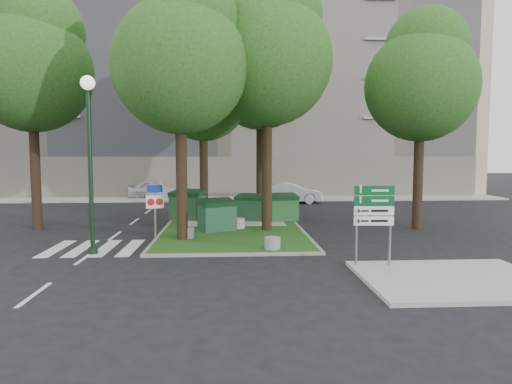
{
  "coord_description": "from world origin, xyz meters",
  "views": [
    {
      "loc": [
        0.37,
        -15.39,
        3.54
      ],
      "look_at": [
        1.39,
        2.14,
        2.0
      ],
      "focal_mm": 32.0,
      "sensor_mm": 36.0,
      "label": 1
    }
  ],
  "objects": [
    {
      "name": "dumpster_c",
      "position": [
        1.41,
        7.44,
        0.75
      ],
      "size": [
        1.68,
        1.43,
        1.32
      ],
      "rotation": [
        0.0,
        0.0,
        -0.36
      ],
      "color": "#0F341C",
      "rests_on": "median_island"
    },
    {
      "name": "bollard_left",
      "position": [
        -1.37,
        2.72,
        0.34
      ],
      "size": [
        0.61,
        0.61,
        0.44
      ],
      "primitive_type": "cylinder",
      "color": "gray",
      "rests_on": "median_island"
    },
    {
      "name": "tree_median_far",
      "position": [
        2.29,
        12.06,
        8.32
      ],
      "size": [
        5.8,
        5.8,
        11.93
      ],
      "color": "black",
      "rests_on": "ground"
    },
    {
      "name": "dumpster_a",
      "position": [
        -1.79,
        7.92,
        0.85
      ],
      "size": [
        1.97,
        1.73,
        1.52
      ],
      "rotation": [
        0.0,
        0.0,
        -0.44
      ],
      "color": "#0F3715",
      "rests_on": "median_island"
    },
    {
      "name": "car_white",
      "position": [
        -5.2,
        19.5,
        0.72
      ],
      "size": [
        4.33,
        2.02,
        1.43
      ],
      "primitive_type": "imported",
      "rotation": [
        0.0,
        0.0,
        1.65
      ],
      "color": "silver",
      "rests_on": "ground"
    },
    {
      "name": "dumpster_d",
      "position": [
        3.0,
        7.18,
        0.77
      ],
      "size": [
        1.67,
        1.35,
        1.37
      ],
      "rotation": [
        0.0,
        0.0,
        0.24
      ],
      "color": "#154719",
      "rests_on": "median_island"
    },
    {
      "name": "tree_street_left",
      "position": [
        -8.41,
        6.06,
        7.65
      ],
      "size": [
        5.4,
        5.4,
        11.0
      ],
      "color": "black",
      "rests_on": "ground"
    },
    {
      "name": "directional_sign",
      "position": [
        4.7,
        -2.0,
        1.72
      ],
      "size": [
        1.21,
        0.13,
        2.41
      ],
      "rotation": [
        0.0,
        0.0,
        -0.05
      ],
      "color": "slate",
      "rests_on": "sidewalk_corner"
    },
    {
      "name": "bollard_mid",
      "position": [
        0.74,
        5.0,
        0.34
      ],
      "size": [
        0.62,
        0.62,
        0.44
      ],
      "primitive_type": "cylinder",
      "color": "#A4A49F",
      "rests_on": "median_island"
    },
    {
      "name": "tree_median_mid",
      "position": [
        -0.91,
        9.06,
        6.98
      ],
      "size": [
        4.8,
        4.8,
        9.99
      ],
      "color": "black",
      "rests_on": "ground"
    },
    {
      "name": "tree_median_near_right",
      "position": [
        2.09,
        4.56,
        7.99
      ],
      "size": [
        5.6,
        5.6,
        11.46
      ],
      "color": "black",
      "rests_on": "ground"
    },
    {
      "name": "building_sidewalk",
      "position": [
        0.0,
        18.5,
        0.06
      ],
      "size": [
        42.0,
        3.0,
        0.12
      ],
      "primitive_type": "cube",
      "color": "#999993",
      "rests_on": "ground"
    },
    {
      "name": "ground",
      "position": [
        0.0,
        0.0,
        0.0
      ],
      "size": [
        120.0,
        120.0,
        0.0
      ],
      "primitive_type": "plane",
      "color": "black",
      "rests_on": "ground"
    },
    {
      "name": "sidewalk_corner",
      "position": [
        6.5,
        -3.5,
        0.06
      ],
      "size": [
        5.0,
        4.0,
        0.12
      ],
      "primitive_type": "cube",
      "color": "#999993",
      "rests_on": "ground"
    },
    {
      "name": "apartment_building",
      "position": [
        0.0,
        26.0,
        8.0
      ],
      "size": [
        41.0,
        12.0,
        16.0
      ],
      "primitive_type": "cube",
      "color": "beige",
      "rests_on": "ground"
    },
    {
      "name": "dumpster_b",
      "position": [
        -0.19,
        4.46,
        0.79
      ],
      "size": [
        1.8,
        1.58,
        1.4
      ],
      "rotation": [
        0.0,
        0.0,
        0.43
      ],
      "color": "#113A21",
      "rests_on": "median_island"
    },
    {
      "name": "tree_street_right",
      "position": [
        9.09,
        5.06,
        6.98
      ],
      "size": [
        5.0,
        5.0,
        10.06
      ],
      "color": "black",
      "rests_on": "ground"
    },
    {
      "name": "median_island",
      "position": [
        0.5,
        8.0,
        0.06
      ],
      "size": [
        6.0,
        16.0,
        0.12
      ],
      "primitive_type": "cube",
      "color": "#224714",
      "rests_on": "ground"
    },
    {
      "name": "bollard_right",
      "position": [
        1.88,
        0.5,
        0.32
      ],
      "size": [
        0.57,
        0.57,
        0.41
      ],
      "primitive_type": "cylinder",
      "color": "gray",
      "rests_on": "median_island"
    },
    {
      "name": "litter_bin",
      "position": [
        2.27,
        12.15,
        0.49
      ],
      "size": [
        0.42,
        0.42,
        0.74
      ],
      "primitive_type": "cylinder",
      "color": "yellow",
      "rests_on": "median_island"
    },
    {
      "name": "median_kerb",
      "position": [
        0.5,
        8.0,
        0.05
      ],
      "size": [
        6.3,
        16.3,
        0.1
      ],
      "primitive_type": "cube",
      "color": "gray",
      "rests_on": "ground"
    },
    {
      "name": "tree_median_near_left",
      "position": [
        -1.41,
        2.56,
        7.32
      ],
      "size": [
        5.2,
        5.2,
        10.53
      ],
      "color": "black",
      "rests_on": "ground"
    },
    {
      "name": "zebra_crossing",
      "position": [
        -3.75,
        1.5,
        0.01
      ],
      "size": [
        5.0,
        3.0,
        0.01
      ],
      "primitive_type": "cube",
      "color": "silver",
      "rests_on": "ground"
    },
    {
      "name": "traffic_sign_pole",
      "position": [
        -2.62,
        2.91,
        1.52
      ],
      "size": [
        0.68,
        0.27,
        2.37
      ],
      "rotation": [
        0.0,
        0.0,
        0.33
      ],
      "color": "slate",
      "rests_on": "ground"
    },
    {
      "name": "street_lamp",
      "position": [
        -4.4,
        0.56,
        3.85
      ],
      "size": [
        0.49,
        0.49,
        6.12
      ],
      "color": "black",
      "rests_on": "ground"
    },
    {
      "name": "car_silver",
      "position": [
        4.48,
        15.87,
        0.73
      ],
      "size": [
        4.52,
        1.78,
        1.46
      ],
      "primitive_type": "imported",
      "rotation": [
        0.0,
        0.0,
        1.62
      ],
      "color": "#AFB0B7",
      "rests_on": "ground"
    }
  ]
}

